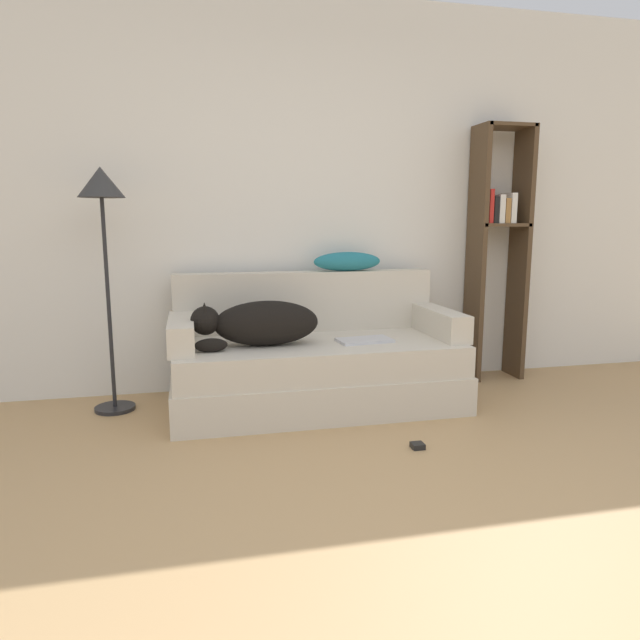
{
  "coord_description": "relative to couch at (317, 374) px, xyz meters",
  "views": [
    {
      "loc": [
        -0.82,
        -1.47,
        1.19
      ],
      "look_at": [
        -0.04,
        1.91,
        0.58
      ],
      "focal_mm": 32.0,
      "sensor_mm": 36.0,
      "label": 1
    }
  ],
  "objects": [
    {
      "name": "bookshelf",
      "position": [
        1.47,
        0.38,
        0.83
      ],
      "size": [
        0.4,
        0.26,
        1.87
      ],
      "color": "#4C3823",
      "rests_on": "ground_plane"
    },
    {
      "name": "couch_backrest",
      "position": [
        0.0,
        0.36,
        0.42
      ],
      "size": [
        1.79,
        0.15,
        0.41
      ],
      "color": "beige",
      "rests_on": "couch"
    },
    {
      "name": "couch_arm_right",
      "position": [
        0.84,
        -0.01,
        0.31
      ],
      "size": [
        0.15,
        0.67,
        0.18
      ],
      "color": "beige",
      "rests_on": "couch"
    },
    {
      "name": "floor_lamp",
      "position": [
        -1.27,
        0.2,
        1.03
      ],
      "size": [
        0.27,
        0.27,
        1.5
      ],
      "color": "#232326",
      "rests_on": "ground_plane"
    },
    {
      "name": "throw_pillow",
      "position": [
        0.3,
        0.35,
        0.7
      ],
      "size": [
        0.48,
        0.15,
        0.13
      ],
      "color": "teal",
      "rests_on": "couch_backrest"
    },
    {
      "name": "laptop",
      "position": [
        0.29,
        -0.1,
        0.23
      ],
      "size": [
        0.36,
        0.23,
        0.02
      ],
      "rotation": [
        0.0,
        0.0,
        0.11
      ],
      "color": "silver",
      "rests_on": "couch"
    },
    {
      "name": "dog",
      "position": [
        -0.38,
        -0.07,
        0.36
      ],
      "size": [
        0.77,
        0.27,
        0.28
      ],
      "color": "black",
      "rests_on": "couch"
    },
    {
      "name": "couch_arm_left",
      "position": [
        -0.84,
        -0.01,
        0.31
      ],
      "size": [
        0.15,
        0.67,
        0.18
      ],
      "color": "beige",
      "rests_on": "couch"
    },
    {
      "name": "ground_plane",
      "position": [
        0.04,
        -2.01,
        -0.21
      ],
      "size": [
        20.0,
        20.0,
        0.0
      ],
      "primitive_type": "plane",
      "color": "tan"
    },
    {
      "name": "couch",
      "position": [
        0.0,
        0.0,
        0.0
      ],
      "size": [
        1.83,
        0.86,
        0.43
      ],
      "color": "beige",
      "rests_on": "ground_plane"
    },
    {
      "name": "wall_back",
      "position": [
        0.04,
        0.56,
        1.14
      ],
      "size": [
        7.04,
        0.06,
        2.7
      ],
      "color": "silver",
      "rests_on": "ground_plane"
    },
    {
      "name": "power_adapter",
      "position": [
        0.36,
        -0.81,
        -0.2
      ],
      "size": [
        0.07,
        0.07,
        0.03
      ],
      "color": "black",
      "rests_on": "ground_plane"
    }
  ]
}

